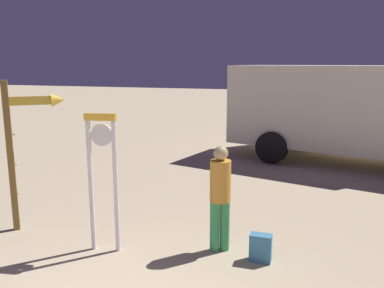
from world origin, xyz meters
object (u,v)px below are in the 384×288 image
Objects in this scene: standing_clock at (103,170)px; backpack at (261,248)px; arrow_sign at (28,132)px; box_truck_near at (342,109)px; person_near_clock at (220,193)px.

standing_clock is 2.56m from backpack.
arrow_sign is 8.38m from box_truck_near.
backpack is at bearing 8.59° from standing_clock.
standing_clock is 1.71m from arrow_sign.
arrow_sign reaches higher than standing_clock.
backpack is (3.91, -0.05, -1.47)m from arrow_sign.
arrow_sign is 4.17m from backpack.
standing_clock is 0.83× the size of arrow_sign.
arrow_sign is at bearing -128.47° from box_truck_near.
box_truck_near reaches higher than person_near_clock.
person_near_clock is at bearing 1.81° from arrow_sign.
box_truck_near is at bearing 51.53° from arrow_sign.
standing_clock is 7.84m from box_truck_near.
person_near_clock is 0.23× the size of box_truck_near.
standing_clock is 1.29× the size of person_near_clock.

